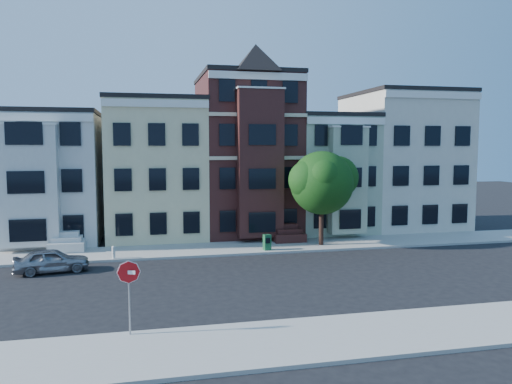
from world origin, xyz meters
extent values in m
plane|color=black|center=(0.00, 0.00, 0.00)|extent=(120.00, 120.00, 0.00)
cube|color=#9E9B93|center=(0.00, 8.00, 0.07)|extent=(60.00, 4.00, 0.15)
cube|color=#9E9B93|center=(0.00, -8.00, 0.07)|extent=(60.00, 4.00, 0.15)
cube|color=silver|center=(-15.00, 14.50, 4.50)|extent=(8.00, 9.00, 9.00)
cube|color=beige|center=(-7.00, 14.50, 5.00)|extent=(7.00, 9.00, 10.00)
cube|color=#3B1816|center=(0.00, 14.50, 6.00)|extent=(7.00, 9.00, 12.00)
cube|color=#9BAA8D|center=(6.50, 14.50, 4.50)|extent=(6.00, 9.00, 9.00)
cube|color=beige|center=(13.50, 14.50, 5.50)|extent=(8.00, 9.00, 11.00)
imported|color=gray|center=(-12.86, 4.23, 0.66)|extent=(4.08, 2.19, 1.32)
cube|color=#1B5832|center=(-0.22, 6.66, 0.65)|extent=(0.50, 0.46, 1.00)
cylinder|color=beige|center=(-9.74, 6.30, 0.45)|extent=(0.23, 0.23, 0.60)
camera|label=1|loc=(-7.91, -24.07, 6.83)|focal=35.00mm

